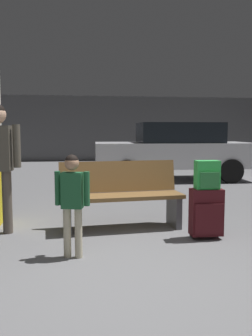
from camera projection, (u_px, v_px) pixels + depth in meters
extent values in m
cube|color=slate|center=(99.00, 200.00, 7.07)|extent=(18.00, 18.00, 0.10)
cube|color=#565658|center=(85.00, 129.00, 15.64)|extent=(18.00, 0.12, 2.80)
cube|color=brown|center=(122.00, 196.00, 4.72)|extent=(1.63, 0.58, 0.05)
cube|color=brown|center=(118.00, 176.00, 4.94)|extent=(1.60, 0.25, 0.42)
cube|color=#4C4C51|center=(67.00, 217.00, 4.58)|extent=(0.11, 0.41, 0.41)
cube|color=#4C4C51|center=(174.00, 211.00, 4.91)|extent=(0.11, 0.41, 0.41)
cube|color=#471419|center=(206.00, 212.00, 4.34)|extent=(0.39, 0.21, 0.56)
cube|color=#471419|center=(209.00, 219.00, 4.23)|extent=(0.34, 0.03, 0.36)
cube|color=#A5A5AA|center=(204.00, 189.00, 4.39)|extent=(0.14, 0.03, 0.02)
cylinder|color=black|center=(191.00, 235.00, 4.44)|extent=(0.02, 0.04, 0.04)
cylinder|color=black|center=(216.00, 234.00, 4.47)|extent=(0.02, 0.04, 0.04)
cube|color=green|center=(207.00, 175.00, 4.29)|extent=(0.28, 0.17, 0.34)
cube|color=#2B773A|center=(210.00, 180.00, 4.20)|extent=(0.23, 0.04, 0.19)
cylinder|color=black|center=(207.00, 162.00, 4.28)|extent=(0.06, 0.03, 0.02)
cylinder|color=beige|center=(79.00, 233.00, 3.68)|extent=(0.08, 0.08, 0.51)
cylinder|color=beige|center=(67.00, 233.00, 3.69)|extent=(0.08, 0.08, 0.51)
cube|color=#1E5933|center=(72.00, 190.00, 3.64)|extent=(0.23, 0.17, 0.36)
cylinder|color=#1E5933|center=(87.00, 189.00, 3.62)|extent=(0.06, 0.06, 0.35)
cylinder|color=#1E5933|center=(58.00, 188.00, 3.66)|extent=(0.06, 0.06, 0.35)
sphere|color=#A87A5B|center=(72.00, 163.00, 3.61)|extent=(0.15, 0.15, 0.15)
sphere|color=black|center=(72.00, 161.00, 3.61)|extent=(0.13, 0.13, 0.13)
cylinder|color=#E5D84C|center=(68.00, 187.00, 3.75)|extent=(0.06, 0.06, 0.10)
cylinder|color=red|center=(68.00, 180.00, 3.75)|extent=(0.01, 0.01, 0.06)
cylinder|color=brown|center=(7.00, 202.00, 4.55)|extent=(0.12, 0.12, 0.80)
cylinder|color=#4C473D|center=(17.00, 146.00, 4.49)|extent=(0.09, 0.09, 0.54)
cube|color=silver|center=(173.00, 155.00, 9.61)|extent=(4.18, 1.90, 0.64)
cube|color=black|center=(178.00, 133.00, 9.57)|extent=(2.17, 1.64, 0.52)
cylinder|color=black|center=(127.00, 172.00, 8.74)|extent=(0.61, 0.23, 0.60)
cylinder|color=black|center=(122.00, 166.00, 10.32)|extent=(0.61, 0.23, 0.60)
cylinder|color=black|center=(231.00, 171.00, 8.98)|extent=(0.61, 0.23, 0.60)
cylinder|color=black|center=(210.00, 165.00, 10.56)|extent=(0.61, 0.23, 0.60)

